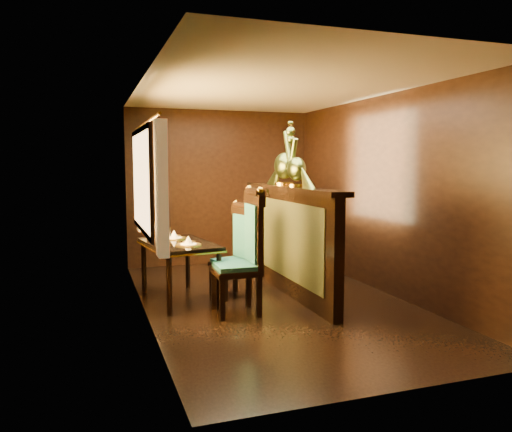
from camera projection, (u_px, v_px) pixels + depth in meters
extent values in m
plane|color=black|center=(274.00, 302.00, 5.94)|extent=(5.00, 5.00, 0.00)
cube|color=black|center=(220.00, 187.00, 8.17)|extent=(3.00, 0.04, 2.50)
cube|color=black|center=(403.00, 220.00, 3.46)|extent=(3.00, 0.04, 2.50)
cube|color=black|center=(143.00, 200.00, 5.33)|extent=(0.04, 5.00, 2.50)
cube|color=black|center=(385.00, 195.00, 6.29)|extent=(0.04, 5.00, 2.50)
cube|color=beige|center=(275.00, 88.00, 5.68)|extent=(3.00, 5.00, 0.04)
cube|color=#FFC672|center=(141.00, 181.00, 5.60)|extent=(0.01, 1.70, 1.05)
cube|color=#EFA641|center=(162.00, 189.00, 4.72)|extent=(0.10, 0.22, 1.30)
cube|color=#EFA641|center=(140.00, 182.00, 6.55)|extent=(0.10, 0.22, 1.30)
cylinder|color=gold|center=(146.00, 123.00, 5.55)|extent=(0.03, 2.20, 0.03)
cube|color=black|center=(290.00, 243.00, 6.26)|extent=(0.12, 2.60, 1.30)
cube|color=#3E3D1C|center=(285.00, 239.00, 6.24)|extent=(0.02, 2.20, 0.95)
cube|color=black|center=(290.00, 189.00, 6.19)|extent=(0.26, 2.70, 0.06)
cube|color=black|center=(179.00, 244.00, 5.95)|extent=(0.87, 1.27, 0.04)
cube|color=gold|center=(179.00, 246.00, 5.96)|extent=(0.89, 1.29, 0.02)
cylinder|color=black|center=(169.00, 286.00, 5.39)|extent=(0.06, 0.06, 0.65)
cylinder|color=black|center=(219.00, 280.00, 5.66)|extent=(0.06, 0.06, 0.65)
cylinder|color=black|center=(144.00, 268.00, 6.32)|extent=(0.06, 0.06, 0.65)
cylinder|color=black|center=(188.00, 264.00, 6.59)|extent=(0.06, 0.06, 0.65)
cylinder|color=gold|center=(188.00, 245.00, 5.73)|extent=(0.30, 0.30, 0.01)
cone|color=white|center=(188.00, 240.00, 5.73)|extent=(0.11, 0.11, 0.10)
cylinder|color=gold|center=(174.00, 238.00, 6.22)|extent=(0.30, 0.30, 0.01)
cone|color=white|center=(174.00, 234.00, 6.22)|extent=(0.11, 0.11, 0.10)
cylinder|color=silver|center=(155.00, 242.00, 5.80)|extent=(0.03, 0.03, 0.06)
cylinder|color=silver|center=(159.00, 241.00, 5.86)|extent=(0.03, 0.03, 0.06)
cube|color=black|center=(236.00, 271.00, 5.45)|extent=(0.50, 0.50, 0.06)
cube|color=#135155|center=(236.00, 266.00, 5.44)|extent=(0.45, 0.45, 0.05)
cube|color=#135155|center=(254.00, 233.00, 5.47)|extent=(0.05, 0.39, 0.63)
cube|color=black|center=(222.00, 300.00, 5.22)|extent=(0.05, 0.05, 0.44)
cube|color=black|center=(259.00, 297.00, 5.34)|extent=(0.05, 0.05, 0.44)
cube|color=black|center=(214.00, 290.00, 5.60)|extent=(0.05, 0.05, 0.44)
cube|color=black|center=(248.00, 288.00, 5.73)|extent=(0.05, 0.05, 0.44)
sphere|color=gold|center=(260.00, 191.00, 5.23)|extent=(0.07, 0.07, 0.07)
sphere|color=gold|center=(249.00, 189.00, 5.61)|extent=(0.07, 0.07, 0.07)
cube|color=black|center=(231.00, 265.00, 6.14)|extent=(0.51, 0.51, 0.05)
cube|color=#135155|center=(231.00, 261.00, 6.14)|extent=(0.46, 0.46, 0.05)
cube|color=#135155|center=(243.00, 236.00, 6.21)|extent=(0.11, 0.32, 0.53)
cube|color=black|center=(226.00, 286.00, 5.93)|extent=(0.05, 0.05, 0.37)
cube|color=black|center=(250.00, 283.00, 6.12)|extent=(0.05, 0.05, 0.37)
cube|color=black|center=(212.00, 281.00, 6.21)|extent=(0.05, 0.05, 0.37)
cube|color=black|center=(235.00, 277.00, 6.40)|extent=(0.05, 0.05, 0.37)
sphere|color=gold|center=(250.00, 205.00, 6.02)|extent=(0.06, 0.06, 0.06)
sphere|color=gold|center=(236.00, 203.00, 6.31)|extent=(0.06, 0.06, 0.06)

